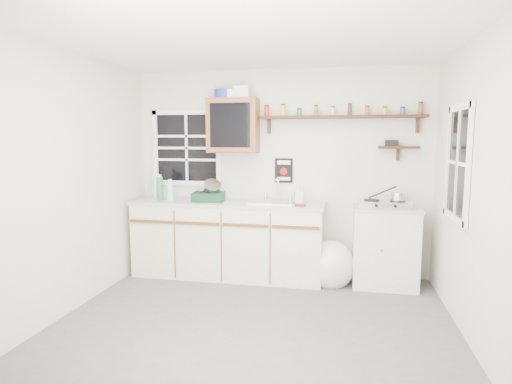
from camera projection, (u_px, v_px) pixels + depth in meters
room at (253, 187)px, 3.72m from camera, size 3.64×3.24×2.54m
main_cabinet at (228, 239)px, 5.19m from camera, size 2.31×0.63×0.92m
right_cabinet at (385, 246)px, 4.86m from camera, size 0.73×0.57×0.91m
sink at (272, 202)px, 5.03m from camera, size 0.52×0.44×0.29m
upper_cabinet at (233, 126)px, 5.15m from camera, size 0.60×0.32×0.65m
upper_cabinet_clutter at (231, 93)px, 5.11m from camera, size 0.43×0.24×0.14m
spice_shelf at (341, 116)px, 4.96m from camera, size 1.91×0.18×0.35m
secondary_shelf at (396, 147)px, 4.89m from camera, size 0.45×0.16×0.24m
warning_sign at (284, 171)px, 5.25m from camera, size 0.22×0.02×0.30m
window_back at (187, 148)px, 5.45m from camera, size 0.93×0.03×0.98m
window_right at (458, 163)px, 3.87m from camera, size 0.03×0.78×1.08m
water_bottles at (162, 188)px, 5.26m from camera, size 0.27×0.13×0.35m
dish_rack at (210, 194)px, 5.12m from camera, size 0.39×0.31×0.28m
soap_bottle at (298, 194)px, 5.02m from camera, size 0.12×0.12×0.21m
rag at (300, 205)px, 4.77m from camera, size 0.13×0.11×0.02m
hotplate at (384, 204)px, 4.78m from camera, size 0.56×0.31×0.08m
saucepan at (397, 197)px, 4.75m from camera, size 0.39×0.18×0.17m
trash_bag at (331, 265)px, 4.89m from camera, size 0.48×0.43×0.55m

